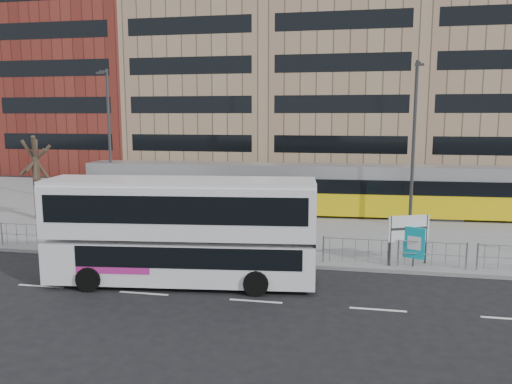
% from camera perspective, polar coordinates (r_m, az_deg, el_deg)
% --- Properties ---
extents(ground, '(120.00, 120.00, 0.00)m').
position_cam_1_polar(ground, '(21.25, -3.35, -8.18)').
color(ground, black).
rests_on(ground, ground).
extents(plaza, '(64.00, 24.00, 0.15)m').
position_cam_1_polar(plaza, '(32.68, 1.75, -2.04)').
color(plaza, slate).
rests_on(plaza, ground).
extents(kerb, '(64.00, 0.25, 0.17)m').
position_cam_1_polar(kerb, '(21.28, -3.32, -7.95)').
color(kerb, gray).
rests_on(kerb, ground).
extents(building_row, '(70.40, 18.40, 31.20)m').
position_cam_1_polar(building_row, '(54.52, 7.28, 15.75)').
color(building_row, maroon).
rests_on(building_row, ground).
extents(pedestrian_barrier, '(32.07, 0.07, 1.10)m').
position_cam_1_polar(pedestrian_barrier, '(21.08, 2.26, -5.54)').
color(pedestrian_barrier, '#95989E').
rests_on(pedestrian_barrier, plaza).
extents(road_markings, '(62.00, 0.12, 0.01)m').
position_cam_1_polar(road_markings, '(17.35, -3.34, -12.12)').
color(road_markings, white).
rests_on(road_markings, ground).
extents(double_decker_bus, '(9.95, 3.34, 3.90)m').
position_cam_1_polar(double_decker_bus, '(18.52, -8.57, -4.05)').
color(double_decker_bus, white).
rests_on(double_decker_bus, ground).
extents(tram, '(26.18, 3.64, 3.08)m').
position_cam_1_polar(tram, '(30.86, 4.41, 0.35)').
color(tram, yellow).
rests_on(tram, plaza).
extents(station_sign, '(1.66, 0.75, 2.04)m').
position_cam_1_polar(station_sign, '(21.17, 17.05, -4.25)').
color(station_sign, '#2D2D30').
rests_on(station_sign, plaza).
extents(ad_panel, '(0.82, 0.38, 1.61)m').
position_cam_1_polar(ad_panel, '(21.09, 17.60, -5.63)').
color(ad_panel, '#2D2D30').
rests_on(ad_panel, plaza).
extents(pedestrian, '(0.58, 0.74, 1.81)m').
position_cam_1_polar(pedestrian, '(27.31, 2.29, -2.08)').
color(pedestrian, black).
rests_on(pedestrian, plaza).
extents(traffic_light_west, '(0.22, 0.24, 3.10)m').
position_cam_1_polar(traffic_light_west, '(21.87, -8.99, -2.05)').
color(traffic_light_west, '#2D2D30').
rests_on(traffic_light_west, plaza).
extents(lamp_post_west, '(0.45, 1.04, 8.87)m').
position_cam_1_polar(lamp_post_west, '(32.80, -16.44, 6.25)').
color(lamp_post_west, '#2D2D30').
rests_on(lamp_post_west, plaza).
extents(lamp_post_east, '(0.45, 1.04, 8.89)m').
position_cam_1_polar(lamp_post_east, '(28.06, 17.60, 5.86)').
color(lamp_post_east, '#2D2D30').
rests_on(lamp_post_east, plaza).
extents(bare_tree, '(4.55, 4.55, 7.08)m').
position_cam_1_polar(bare_tree, '(31.72, -24.06, 6.12)').
color(bare_tree, '#30221A').
rests_on(bare_tree, plaza).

